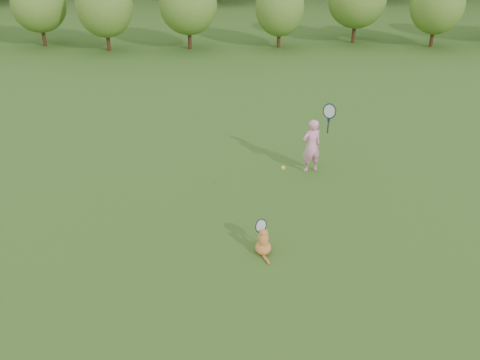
{
  "coord_description": "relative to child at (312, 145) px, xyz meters",
  "views": [
    {
      "loc": [
        0.12,
        -7.47,
        5.08
      ],
      "look_at": [
        0.2,
        0.8,
        0.7
      ],
      "focal_mm": 40.0,
      "sensor_mm": 36.0,
      "label": 1
    }
  ],
  "objects": [
    {
      "name": "child",
      "position": [
        0.0,
        0.0,
        0.0
      ],
      "size": [
        0.66,
        0.42,
        1.71
      ],
      "rotation": [
        0.0,
        0.0,
        3.5
      ],
      "color": "pink",
      "rests_on": "ground"
    },
    {
      "name": "ground",
      "position": [
        -1.7,
        -2.53,
        -0.6
      ],
      "size": [
        100.0,
        100.0,
        0.0
      ],
      "primitive_type": "plane",
      "color": "#2A4C15",
      "rests_on": "ground"
    },
    {
      "name": "cat",
      "position": [
        -1.14,
        -2.9,
        -0.37
      ],
      "size": [
        0.32,
        0.58,
        0.6
      ],
      "rotation": [
        0.0,
        0.0,
        -0.07
      ],
      "color": "#C37A25",
      "rests_on": "ground"
    },
    {
      "name": "shrub_row",
      "position": [
        -1.7,
        10.47,
        0.8
      ],
      "size": [
        28.0,
        3.0,
        2.8
      ],
      "primitive_type": null,
      "color": "#587524",
      "rests_on": "ground"
    },
    {
      "name": "tennis_ball",
      "position": [
        -0.75,
        -1.81,
        0.38
      ],
      "size": [
        0.07,
        0.07,
        0.07
      ],
      "color": "#CDE21A",
      "rests_on": "ground"
    }
  ]
}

